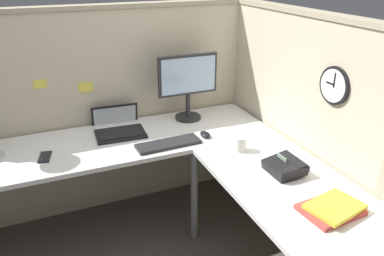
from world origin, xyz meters
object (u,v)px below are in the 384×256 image
(monitor, at_px, (188,82))
(computer_mouse, at_px, (205,134))
(book_stack, at_px, (332,208))
(wall_clock, at_px, (335,86))
(office_phone, at_px, (285,167))
(laptop, at_px, (118,127))
(coffee_mug, at_px, (240,144))
(cell_phone, at_px, (45,157))
(keyboard, at_px, (168,144))

(monitor, height_order, computer_mouse, monitor)
(computer_mouse, height_order, book_stack, book_stack)
(wall_clock, bearing_deg, office_phone, -174.08)
(laptop, height_order, book_stack, laptop)
(computer_mouse, xyz_separation_m, book_stack, (0.21, -1.02, 0.00))
(office_phone, height_order, coffee_mug, office_phone)
(book_stack, distance_m, coffee_mug, 0.75)
(laptop, relative_size, office_phone, 1.93)
(office_phone, xyz_separation_m, wall_clock, (0.31, 0.03, 0.44))
(cell_phone, bearing_deg, coffee_mug, -6.83)
(book_stack, bearing_deg, coffee_mug, 96.93)
(computer_mouse, relative_size, cell_phone, 0.72)
(computer_mouse, relative_size, coffee_mug, 1.08)
(cell_phone, distance_m, book_stack, 1.69)
(coffee_mug, xyz_separation_m, wall_clock, (0.40, -0.32, 0.43))
(keyboard, bearing_deg, cell_phone, 167.91)
(coffee_mug, bearing_deg, keyboard, 147.57)
(monitor, height_order, cell_phone, monitor)
(office_phone, distance_m, book_stack, 0.40)
(coffee_mug, bearing_deg, office_phone, -74.25)
(coffee_mug, bearing_deg, laptop, 135.67)
(monitor, bearing_deg, keyboard, -128.28)
(cell_phone, height_order, wall_clock, wall_clock)
(wall_clock, bearing_deg, monitor, 118.03)
(keyboard, relative_size, book_stack, 1.39)
(laptop, bearing_deg, wall_clock, -42.05)
(computer_mouse, height_order, coffee_mug, coffee_mug)
(computer_mouse, distance_m, office_phone, 0.66)
(laptop, relative_size, book_stack, 1.29)
(laptop, xyz_separation_m, computer_mouse, (0.53, -0.35, -0.01))
(book_stack, relative_size, coffee_mug, 3.22)
(laptop, bearing_deg, monitor, -0.21)
(keyboard, height_order, coffee_mug, coffee_mug)
(laptop, distance_m, computer_mouse, 0.64)
(monitor, distance_m, wall_clock, 1.09)
(keyboard, xyz_separation_m, office_phone, (0.50, -0.60, 0.03))
(monitor, bearing_deg, book_stack, -82.10)
(book_stack, bearing_deg, cell_phone, 137.90)
(monitor, distance_m, coffee_mug, 0.68)
(keyboard, xyz_separation_m, wall_clock, (0.80, -0.57, 0.47))
(laptop, relative_size, cell_phone, 2.77)
(laptop, xyz_separation_m, wall_clock, (1.05, -0.95, 0.46))
(laptop, height_order, coffee_mug, laptop)
(laptop, bearing_deg, computer_mouse, -33.75)
(laptop, relative_size, wall_clock, 1.81)
(computer_mouse, bearing_deg, monitor, 87.20)
(monitor, xyz_separation_m, laptop, (-0.55, 0.00, -0.27))
(cell_phone, xyz_separation_m, book_stack, (1.26, -1.13, 0.02))
(computer_mouse, xyz_separation_m, wall_clock, (0.52, -0.59, 0.46))
(office_phone, bearing_deg, laptop, 127.27)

